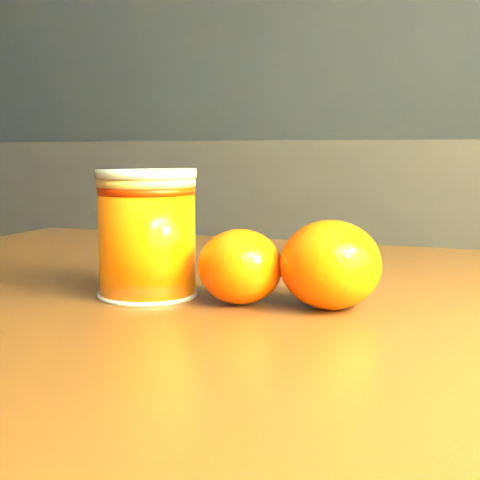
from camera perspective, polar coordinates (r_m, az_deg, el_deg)
The scene contains 5 objects.
kitchen_counter at distance 2.02m, azimuth -4.57°, elevation -4.55°, with size 3.15×0.60×0.90m, color #4A494E.
table at distance 0.55m, azimuth 5.81°, elevation -15.79°, with size 1.13×0.89×0.76m.
juice_glass at distance 0.55m, azimuth -7.92°, elevation 0.54°, with size 0.08×0.08×0.10m.
orange_front at distance 0.51m, azimuth 7.74°, elevation -2.10°, with size 0.08×0.08×0.07m, color #FF5B05.
orange_back at distance 0.52m, azimuth 0.02°, elevation -2.28°, with size 0.07×0.07×0.06m, color #FF5B05.
Camera 1 is at (1.18, -0.13, 0.89)m, focal length 50.00 mm.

